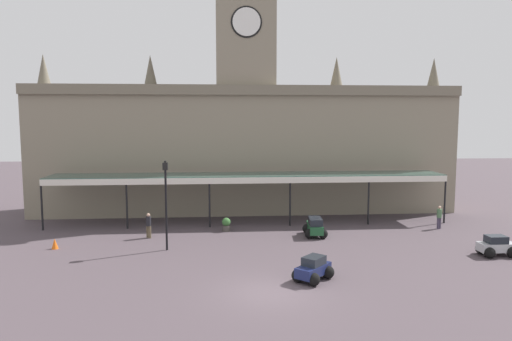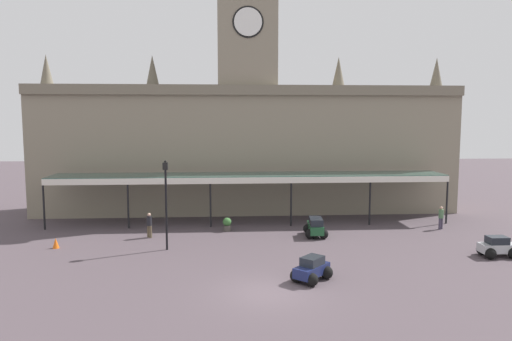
# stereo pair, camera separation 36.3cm
# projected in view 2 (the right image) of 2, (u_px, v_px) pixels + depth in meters

# --- Properties ---
(ground_plane) EXTENTS (140.00, 140.00, 0.00)m
(ground_plane) POSITION_uv_depth(u_px,v_px,m) (267.00, 292.00, 21.45)
(ground_plane) COLOR #4D4147
(station_building) EXTENTS (35.00, 5.85, 19.47)m
(station_building) POSITION_uv_depth(u_px,v_px,m) (247.00, 138.00, 40.35)
(station_building) COLOR gray
(station_building) RESTS_ON ground
(entrance_canopy) EXTENTS (29.74, 3.26, 3.72)m
(entrance_canopy) POSITION_uv_depth(u_px,v_px,m) (250.00, 176.00, 35.54)
(entrance_canopy) COLOR #38564C
(entrance_canopy) RESTS_ON ground
(car_green_estate) EXTENTS (1.66, 2.31, 1.27)m
(car_green_estate) POSITION_uv_depth(u_px,v_px,m) (316.00, 228.00, 31.74)
(car_green_estate) COLOR #1E512D
(car_green_estate) RESTS_ON ground
(car_silver_sedan) EXTENTS (2.05, 1.53, 1.19)m
(car_silver_sedan) POSITION_uv_depth(u_px,v_px,m) (497.00, 248.00, 26.98)
(car_silver_sedan) COLOR #B2B5BA
(car_silver_sedan) RESTS_ON ground
(car_navy_sedan) EXTENTS (2.21, 2.23, 1.19)m
(car_navy_sedan) POSITION_uv_depth(u_px,v_px,m) (312.00, 270.00, 23.00)
(car_navy_sedan) COLOR #19214C
(car_navy_sedan) RESTS_ON ground
(pedestrian_crossing_forecourt) EXTENTS (0.34, 0.34, 1.67)m
(pedestrian_crossing_forecourt) POSITION_uv_depth(u_px,v_px,m) (149.00, 224.00, 31.29)
(pedestrian_crossing_forecourt) COLOR brown
(pedestrian_crossing_forecourt) RESTS_ON ground
(pedestrian_beside_cars) EXTENTS (0.35, 0.34, 1.67)m
(pedestrian_beside_cars) POSITION_uv_depth(u_px,v_px,m) (441.00, 217.00, 33.66)
(pedestrian_beside_cars) COLOR #3F384C
(pedestrian_beside_cars) RESTS_ON ground
(victorian_lamppost) EXTENTS (0.30, 0.30, 5.44)m
(victorian_lamppost) POSITION_uv_depth(u_px,v_px,m) (166.00, 195.00, 28.12)
(victorian_lamppost) COLOR black
(victorian_lamppost) RESTS_ON ground
(traffic_cone) EXTENTS (0.40, 0.40, 0.64)m
(traffic_cone) POSITION_uv_depth(u_px,v_px,m) (56.00, 243.00, 28.79)
(traffic_cone) COLOR orange
(traffic_cone) RESTS_ON ground
(planter_near_kerb) EXTENTS (0.60, 0.60, 0.96)m
(planter_near_kerb) POSITION_uv_depth(u_px,v_px,m) (227.00, 224.00, 33.17)
(planter_near_kerb) COLOR #47423D
(planter_near_kerb) RESTS_ON ground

